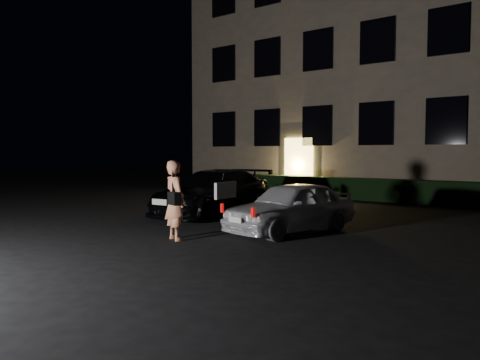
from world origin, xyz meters
The scene contains 6 objects.
ground centered at (0.00, 0.00, 0.00)m, with size 80.00×80.00×0.00m, color black.
building centered at (0.00, 14.99, 6.00)m, with size 20.00×8.11×12.00m.
hedge centered at (0.00, 10.50, 0.42)m, with size 15.00×0.70×0.85m, color black.
sedan centered at (-2.13, 3.66, 0.67)m, with size 2.35×4.83×1.34m.
hatch centered at (1.37, 2.40, 0.60)m, with size 2.06×3.71×1.19m.
man centered at (-0.05, 0.03, 0.85)m, with size 0.72×0.60×1.70m.
Camera 1 is at (7.12, -6.94, 1.88)m, focal length 35.00 mm.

